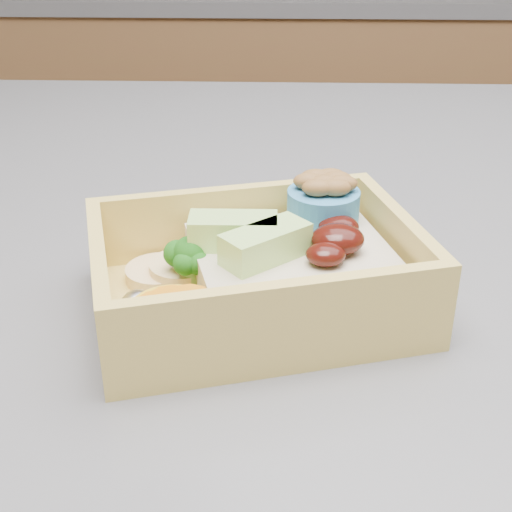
{
  "coord_description": "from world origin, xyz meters",
  "views": [
    {
      "loc": [
        0.01,
        -0.56,
        1.15
      ],
      "look_at": [
        -0.0,
        -0.21,
        0.96
      ],
      "focal_mm": 50.0,
      "sensor_mm": 36.0,
      "label": 1
    }
  ],
  "objects": [
    {
      "name": "bento_box",
      "position": [
        0.0,
        -0.2,
        0.94
      ],
      "size": [
        0.21,
        0.18,
        0.07
      ],
      "rotation": [
        0.0,
        0.0,
        0.27
      ],
      "color": "#D8BA59",
      "rests_on": "island"
    }
  ]
}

